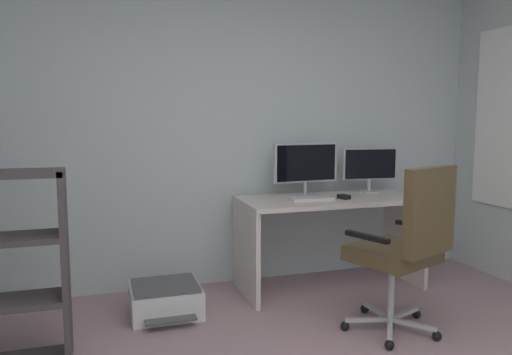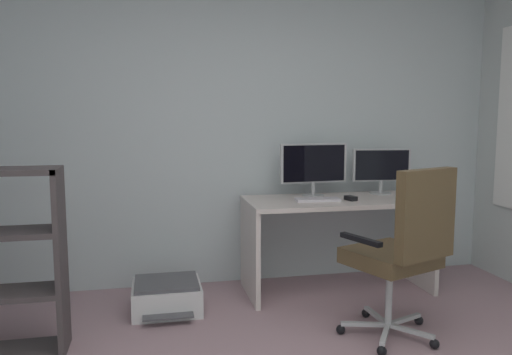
# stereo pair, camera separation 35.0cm
# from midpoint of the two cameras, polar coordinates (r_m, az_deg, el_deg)

# --- Properties ---
(wall_back) EXTENTS (4.66, 0.10, 2.56)m
(wall_back) POSITION_cam_midpoint_polar(r_m,az_deg,el_deg) (4.18, -6.79, 5.34)
(wall_back) COLOR silver
(wall_back) RESTS_ON ground
(desk) EXTENTS (1.46, 0.65, 0.75)m
(desk) POSITION_cam_midpoint_polar(r_m,az_deg,el_deg) (4.09, 5.99, -5.04)
(desk) COLOR silver
(desk) RESTS_ON ground
(monitor_main) EXTENTS (0.57, 0.18, 0.43)m
(monitor_main) POSITION_cam_midpoint_polar(r_m,az_deg,el_deg) (4.11, 3.24, 1.46)
(monitor_main) COLOR #B2B5B7
(monitor_main) RESTS_ON desk
(monitor_secondary) EXTENTS (0.49, 0.18, 0.38)m
(monitor_secondary) POSITION_cam_midpoint_polar(r_m,az_deg,el_deg) (4.36, 10.58, 1.28)
(monitor_secondary) COLOR #B2B5B7
(monitor_secondary) RESTS_ON desk
(keyboard) EXTENTS (0.35, 0.15, 0.02)m
(keyboard) POSITION_cam_midpoint_polar(r_m,az_deg,el_deg) (3.92, 3.88, -2.43)
(keyboard) COLOR silver
(keyboard) RESTS_ON desk
(computer_mouse) EXTENTS (0.08, 0.11, 0.03)m
(computer_mouse) POSITION_cam_midpoint_polar(r_m,az_deg,el_deg) (3.99, 7.51, -2.20)
(computer_mouse) COLOR black
(computer_mouse) RESTS_ON desk
(office_chair) EXTENTS (0.64, 0.68, 1.10)m
(office_chair) POSITION_cam_midpoint_polar(r_m,az_deg,el_deg) (3.26, 13.79, -7.16)
(office_chair) COLOR #B7BABC
(office_chair) RESTS_ON ground
(printer) EXTENTS (0.49, 0.52, 0.22)m
(printer) POSITION_cam_midpoint_polar(r_m,az_deg,el_deg) (3.73, -12.98, -13.39)
(printer) COLOR silver
(printer) RESTS_ON ground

